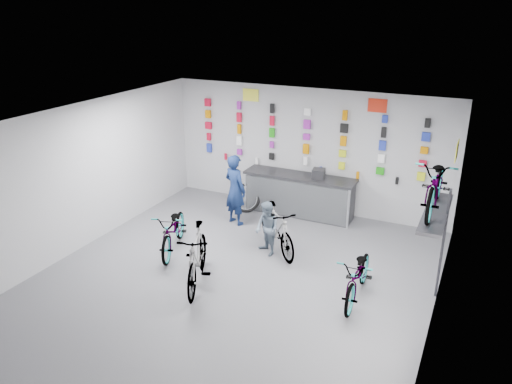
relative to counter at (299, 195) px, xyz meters
The scene contains 21 objects.
floor 3.57m from the counter, 90.00° to the right, with size 8.00×8.00×0.00m, color #505055.
ceiling 4.34m from the counter, 90.00° to the right, with size 8.00×8.00×0.00m, color white.
wall_back 1.11m from the counter, 90.00° to the left, with size 7.00×7.00×0.00m, color silver.
wall_front 7.61m from the counter, 90.00° to the right, with size 7.00×7.00×0.00m, color silver.
wall_left 5.08m from the counter, 134.67° to the right, with size 8.00×8.00×0.00m, color silver.
wall_right 5.08m from the counter, 45.33° to the right, with size 8.00×8.00×0.00m, color silver.
counter is the anchor object (origin of this frame).
merch_wall 1.38m from the counter, 82.26° to the left, with size 5.58×0.08×1.56m.
wall_bracket 4.18m from the counter, 35.12° to the right, with size 0.39×1.90×2.00m.
sign_left 2.73m from the counter, 163.67° to the left, with size 0.42×0.02×0.30m, color #F9F73C.
sign_right 2.78m from the counter, 15.36° to the left, with size 0.42×0.02×0.30m, color red.
sign_side 4.72m from the counter, 33.92° to the right, with size 0.02×0.40×0.30m, color #F9F73C.
bike_left 3.33m from the counter, 119.80° to the right, with size 0.62×1.77×0.93m, color gray.
bike_center 3.85m from the counter, 97.66° to the right, with size 0.52×1.85×1.11m, color gray.
bike_right 3.77m from the counter, 53.44° to the right, with size 0.59×1.69×0.89m, color gray.
bike_service 2.04m from the counter, 81.78° to the right, with size 0.47×1.68×1.01m, color gray.
bike_wall 4.30m from the counter, 35.76° to the right, with size 0.63×1.80×0.95m, color gray.
clerk 1.64m from the counter, 135.84° to the right, with size 0.60×0.40×1.66m, color #112048.
customer 2.20m from the counter, 86.34° to the right, with size 0.55×0.43×1.13m, color slate.
spare_wheel 1.31m from the counter, 163.49° to the right, with size 0.77×0.49×0.70m.
register 0.78m from the counter, ahead, with size 0.28×0.30×0.22m, color black.
Camera 1 is at (3.86, -7.02, 4.86)m, focal length 35.00 mm.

